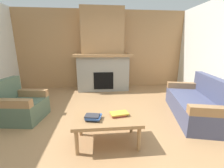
{
  "coord_description": "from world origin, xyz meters",
  "views": [
    {
      "loc": [
        -0.18,
        -2.53,
        1.48
      ],
      "look_at": [
        0.13,
        0.67,
        0.66
      ],
      "focal_mm": 23.92,
      "sensor_mm": 36.0,
      "label": 1
    }
  ],
  "objects_px": {
    "couch": "(198,104)",
    "armchair": "(21,106)",
    "fireplace": "(103,56)",
    "coffee_table": "(107,120)"
  },
  "relations": [
    {
      "from": "couch",
      "to": "armchair",
      "type": "height_order",
      "value": "same"
    },
    {
      "from": "armchair",
      "to": "fireplace",
      "type": "bearing_deg",
      "value": 50.4
    },
    {
      "from": "armchair",
      "to": "coffee_table",
      "type": "distance_m",
      "value": 1.96
    },
    {
      "from": "armchair",
      "to": "coffee_table",
      "type": "xyz_separation_m",
      "value": [
        1.72,
        -0.94,
        0.08
      ]
    },
    {
      "from": "fireplace",
      "to": "couch",
      "type": "height_order",
      "value": "fireplace"
    },
    {
      "from": "armchair",
      "to": "couch",
      "type": "bearing_deg",
      "value": -3.26
    },
    {
      "from": "couch",
      "to": "coffee_table",
      "type": "distance_m",
      "value": 2.13
    },
    {
      "from": "fireplace",
      "to": "coffee_table",
      "type": "height_order",
      "value": "fireplace"
    },
    {
      "from": "fireplace",
      "to": "armchair",
      "type": "height_order",
      "value": "fireplace"
    },
    {
      "from": "fireplace",
      "to": "couch",
      "type": "relative_size",
      "value": 1.38
    }
  ]
}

